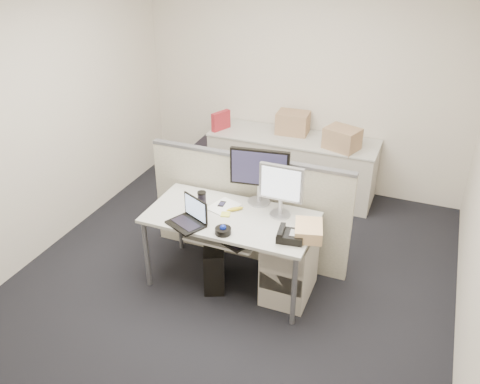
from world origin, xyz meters
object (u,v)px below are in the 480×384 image
at_px(laptop, 185,214).
at_px(desk_phone, 291,236).
at_px(desk, 231,222).
at_px(monitor_main, 259,177).

relative_size(laptop, desk_phone, 1.42).
height_order(desk, monitor_main, monitor_main).
bearing_deg(desk, monitor_main, 64.89).
xyz_separation_m(desk, desk_phone, (0.60, -0.16, 0.10)).
distance_m(monitor_main, laptop, 0.77).
bearing_deg(desk_phone, laptop, -179.84).
xyz_separation_m(desk, monitor_main, (0.15, 0.32, 0.33)).
height_order(desk, desk_phone, desk_phone).
relative_size(monitor_main, desk_phone, 2.48).
height_order(desk, laptop, laptop).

